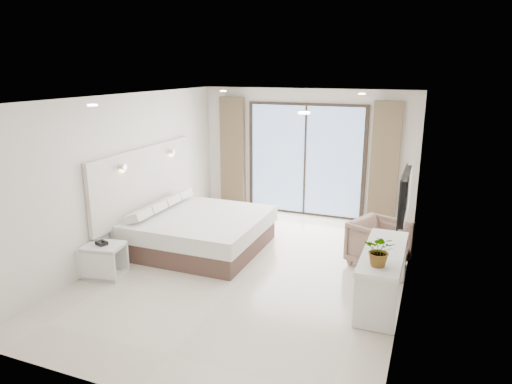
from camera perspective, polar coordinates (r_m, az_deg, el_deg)
ground at (r=7.38m, az=-0.58°, el=-9.65°), size 6.20×6.20×0.00m
room_shell at (r=7.65m, az=0.24°, el=3.77°), size 4.62×6.22×2.72m
bed at (r=8.15m, az=-7.19°, el=-4.84°), size 2.20×2.09×0.75m
nightstand at (r=7.42m, az=-18.38°, el=-8.12°), size 0.64×0.56×0.51m
phone at (r=7.32m, az=-18.74°, el=-6.06°), size 0.20×0.17×0.06m
console_desk at (r=6.41m, az=15.58°, el=-8.71°), size 0.52×1.67×0.77m
plant at (r=5.78m, az=15.25°, el=-7.45°), size 0.40×0.44×0.32m
armchair at (r=7.65m, az=15.16°, el=-5.94°), size 1.00×1.02×0.82m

